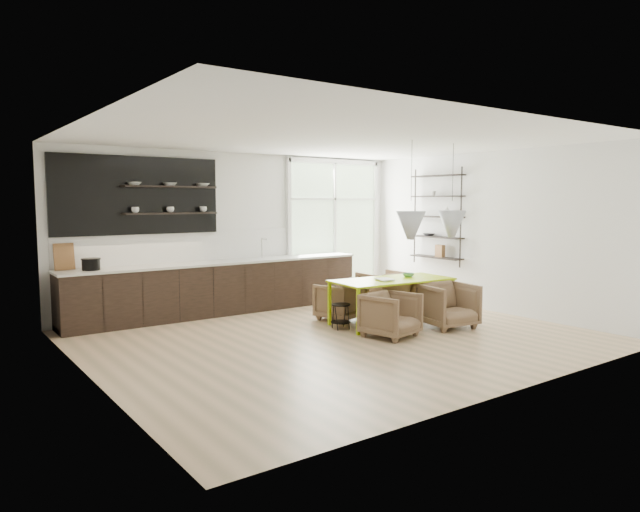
# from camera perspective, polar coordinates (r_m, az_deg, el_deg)

# --- Properties ---
(room) EXTENTS (7.02, 6.01, 2.91)m
(room) POSITION_cam_1_polar(r_m,az_deg,el_deg) (9.53, 0.66, 2.22)
(room) COLOR #D1AC85
(room) RESTS_ON ground
(kitchen_run) EXTENTS (5.54, 0.69, 2.75)m
(kitchen_run) POSITION_cam_1_polar(r_m,az_deg,el_deg) (10.32, -10.39, -2.43)
(kitchen_run) COLOR black
(kitchen_run) RESTS_ON ground
(right_shelving) EXTENTS (0.26, 1.22, 1.90)m
(right_shelving) POSITION_cam_1_polar(r_m,az_deg,el_deg) (11.44, 11.70, 3.62)
(right_shelving) COLOR black
(right_shelving) RESTS_ON ground
(dining_table) EXTENTS (2.08, 1.07, 0.73)m
(dining_table) POSITION_cam_1_polar(r_m,az_deg,el_deg) (9.43, 7.23, -2.61)
(dining_table) COLOR #A6D008
(dining_table) RESTS_ON ground
(armchair_back_left) EXTENTS (0.82, 0.84, 0.64)m
(armchair_back_left) POSITION_cam_1_polar(r_m,az_deg,el_deg) (9.67, 2.05, -4.55)
(armchair_back_left) COLOR brown
(armchair_back_left) RESTS_ON ground
(armchair_back_right) EXTENTS (0.81, 0.83, 0.74)m
(armchair_back_right) POSITION_cam_1_polar(r_m,az_deg,el_deg) (10.47, 6.49, -3.53)
(armchair_back_right) COLOR brown
(armchair_back_right) RESTS_ON ground
(armchair_front_left) EXTENTS (0.86, 0.87, 0.66)m
(armchair_front_left) POSITION_cam_1_polar(r_m,az_deg,el_deg) (8.54, 7.09, -5.86)
(armchair_front_left) COLOR brown
(armchair_front_left) RESTS_ON ground
(armchair_front_right) EXTENTS (0.88, 0.90, 0.71)m
(armchair_front_right) POSITION_cam_1_polar(r_m,az_deg,el_deg) (9.31, 12.65, -4.83)
(armchair_front_right) COLOR brown
(armchair_front_right) RESTS_ON ground
(wire_stool) EXTENTS (0.31, 0.31, 0.40)m
(wire_stool) POSITION_cam_1_polar(r_m,az_deg,el_deg) (9.01, 2.09, -5.70)
(wire_stool) COLOR black
(wire_stool) RESTS_ON ground
(table_book) EXTENTS (0.29, 0.35, 0.03)m
(table_book) POSITION_cam_1_polar(r_m,az_deg,el_deg) (9.20, 5.88, -2.39)
(table_book) COLOR white
(table_book) RESTS_ON dining_table
(table_bowl) EXTENTS (0.24, 0.24, 0.06)m
(table_bowl) POSITION_cam_1_polar(r_m,az_deg,el_deg) (9.73, 8.82, -1.89)
(table_bowl) COLOR #528C59
(table_bowl) RESTS_ON dining_table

